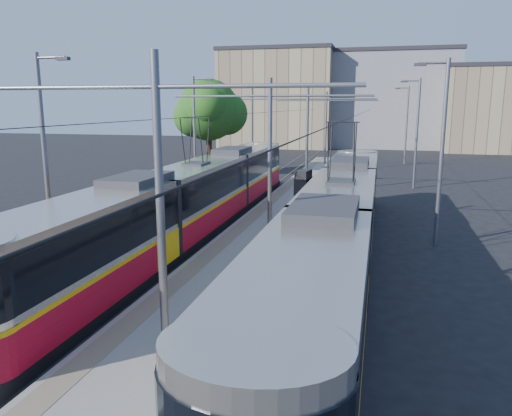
# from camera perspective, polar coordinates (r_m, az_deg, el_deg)

# --- Properties ---
(ground) EXTENTS (160.00, 160.00, 0.00)m
(ground) POSITION_cam_1_polar(r_m,az_deg,el_deg) (16.53, -4.51, -10.01)
(ground) COLOR black
(ground) RESTS_ON ground
(platform) EXTENTS (4.00, 50.00, 0.30)m
(platform) POSITION_cam_1_polar(r_m,az_deg,el_deg) (32.48, 4.97, 1.10)
(platform) COLOR gray
(platform) RESTS_ON ground
(tactile_strip_left) EXTENTS (0.70, 50.00, 0.01)m
(tactile_strip_left) POSITION_cam_1_polar(r_m,az_deg,el_deg) (32.70, 2.46, 1.48)
(tactile_strip_left) COLOR gray
(tactile_strip_left) RESTS_ON platform
(tactile_strip_right) EXTENTS (0.70, 50.00, 0.01)m
(tactile_strip_right) POSITION_cam_1_polar(r_m,az_deg,el_deg) (32.26, 7.52, 1.25)
(tactile_strip_right) COLOR gray
(tactile_strip_right) RESTS_ON platform
(rails) EXTENTS (8.71, 70.00, 0.03)m
(rails) POSITION_cam_1_polar(r_m,az_deg,el_deg) (32.50, 4.96, 0.87)
(rails) COLOR gray
(rails) RESTS_ON ground
(track_arrow) EXTENTS (1.20, 5.00, 0.01)m
(track_arrow) POSITION_cam_1_polar(r_m,az_deg,el_deg) (15.60, -21.13, -12.15)
(track_arrow) COLOR silver
(track_arrow) RESTS_ON ground
(tram_left) EXTENTS (2.43, 30.33, 5.50)m
(tram_left) POSITION_cam_1_polar(r_m,az_deg,el_deg) (24.40, -6.77, 1.24)
(tram_left) COLOR black
(tram_left) RESTS_ON ground
(tram_right) EXTENTS (2.43, 27.89, 5.50)m
(tram_right) POSITION_cam_1_polar(r_m,az_deg,el_deg) (18.80, 9.52, -1.51)
(tram_right) COLOR black
(tram_right) RESTS_ON ground
(catenary) EXTENTS (9.20, 70.00, 7.00)m
(catenary) POSITION_cam_1_polar(r_m,az_deg,el_deg) (29.16, 4.23, 8.57)
(catenary) COLOR slate
(catenary) RESTS_ON platform
(street_lamps) EXTENTS (15.18, 38.22, 8.00)m
(street_lamps) POSITION_cam_1_polar(r_m,az_deg,el_deg) (35.94, 6.10, 8.58)
(street_lamps) COLOR slate
(street_lamps) RESTS_ON ground
(shelter) EXTENTS (0.85, 1.20, 2.45)m
(shelter) POSITION_cam_1_polar(r_m,az_deg,el_deg) (26.52, 5.41, 1.84)
(shelter) COLOR black
(shelter) RESTS_ON platform
(tree) EXTENTS (5.69, 5.26, 8.26)m
(tree) POSITION_cam_1_polar(r_m,az_deg,el_deg) (43.06, -4.92, 10.98)
(tree) COLOR #382314
(tree) RESTS_ON ground
(building_left) EXTENTS (16.32, 12.24, 14.04)m
(building_left) POSITION_cam_1_polar(r_m,az_deg,el_deg) (76.03, 2.67, 12.39)
(building_left) COLOR tan
(building_left) RESTS_ON ground
(building_centre) EXTENTS (18.36, 14.28, 13.75)m
(building_centre) POSITION_cam_1_polar(r_m,az_deg,el_deg) (78.56, 15.04, 11.89)
(building_centre) COLOR gray
(building_centre) RESTS_ON ground
(building_right) EXTENTS (14.28, 10.20, 11.21)m
(building_right) POSITION_cam_1_polar(r_m,az_deg,el_deg) (74.10, 26.10, 10.16)
(building_right) COLOR tan
(building_right) RESTS_ON ground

